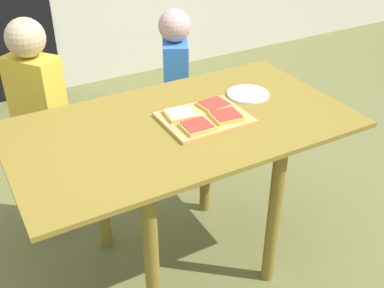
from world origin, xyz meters
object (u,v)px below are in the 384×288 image
pizza_slice_near_right (226,116)px  pizza_slice_far_left (180,114)px  dining_table (182,150)px  plate_white_right (248,94)px  pizza_slice_far_right (214,105)px  pizza_slice_near_left (197,126)px  cutting_board (205,118)px  child_right (176,80)px  child_left (40,115)px

pizza_slice_near_right → pizza_slice_far_left: 0.19m
dining_table → plate_white_right: 0.41m
pizza_slice_far_right → pizza_slice_far_left: (-0.17, -0.00, 0.00)m
pizza_slice_near_left → cutting_board: bearing=42.1°
dining_table → child_right: (0.38, 0.78, -0.06)m
pizza_slice_far_left → cutting_board: bearing=-34.1°
cutting_board → pizza_slice_far_right: pizza_slice_far_right is taller
pizza_slice_near_right → child_left: 0.92m
plate_white_right → child_left: (-0.83, 0.52, -0.13)m
pizza_slice_near_right → child_right: child_right is taller
pizza_slice_near_left → plate_white_right: (0.36, 0.17, -0.02)m
pizza_slice_near_right → pizza_slice_far_left: bearing=145.5°
cutting_board → child_left: (-0.54, 0.62, -0.13)m
pizza_slice_near_left → child_left: bearing=124.1°
pizza_slice_near_left → pizza_slice_near_right: size_ratio=0.93×
pizza_slice_near_right → child_right: 0.91m
pizza_slice_far_right → pizza_slice_near_left: bearing=-141.0°
cutting_board → child_left: size_ratio=0.31×
plate_white_right → child_right: 0.73m
plate_white_right → pizza_slice_far_left: bearing=-172.7°
cutting_board → pizza_slice_far_right: (0.08, 0.06, 0.02)m
child_right → plate_white_right: bearing=-89.4°
pizza_slice_far_left → child_right: child_right is taller
plate_white_right → child_left: bearing=148.0°
pizza_slice_far_left → pizza_slice_near_left: bearing=-85.6°
plate_white_right → child_right: (-0.01, 0.70, -0.20)m
pizza_slice_far_right → child_left: child_left is taller
pizza_slice_near_right → child_right: bearing=76.3°
dining_table → child_left: bearing=126.7°
dining_table → cutting_board: bearing=-13.8°
plate_white_right → child_right: child_right is taller
pizza_slice_far_left → child_right: size_ratio=0.13×
pizza_slice_near_left → pizza_slice_near_right: 0.15m
pizza_slice_near_right → child_left: (-0.61, 0.67, -0.15)m
dining_table → cutting_board: 0.17m
pizza_slice_near_right → pizza_slice_far_right: bearing=85.1°
cutting_board → pizza_slice_far_left: (-0.08, 0.06, 0.02)m
cutting_board → plate_white_right: 0.31m
pizza_slice_far_left → plate_white_right: size_ratio=0.67×
dining_table → plate_white_right: size_ratio=7.30×
child_right → pizza_slice_far_right: bearing=-105.0°
pizza_slice_near_left → pizza_slice_far_right: same height
dining_table → pizza_slice_far_right: pizza_slice_far_right is taller
pizza_slice_near_right → child_right: (0.21, 0.86, -0.22)m
pizza_slice_far_right → pizza_slice_far_left: bearing=-178.9°
dining_table → pizza_slice_far_left: bearing=74.1°
child_left → dining_table: bearing=-53.3°
pizza_slice_near_left → pizza_slice_far_left: (-0.01, 0.12, 0.00)m
pizza_slice_near_left → child_right: bearing=67.8°
pizza_slice_near_left → pizza_slice_far_left: 0.12m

